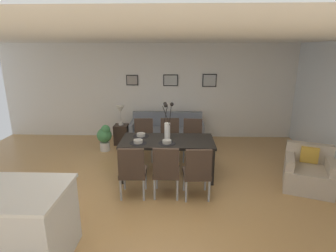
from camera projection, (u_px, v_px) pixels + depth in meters
ground_plane at (155, 192)px, 4.79m from camera, size 9.00×9.00×0.00m
back_wall_panel at (164, 91)px, 7.55m from camera, size 9.00×0.10×2.60m
ceiling_panel at (154, 36)px, 4.45m from camera, size 9.00×7.20×0.08m
dining_table at (167, 144)px, 5.26m from camera, size 1.80×0.90×0.74m
dining_chair_near_left at (132, 169)px, 4.49m from camera, size 0.45×0.45×0.92m
dining_chair_near_right at (144, 137)px, 6.12m from camera, size 0.47×0.47×0.92m
dining_chair_far_left at (166, 169)px, 4.49m from camera, size 0.45×0.45×0.92m
dining_chair_far_right at (170, 137)px, 6.15m from camera, size 0.46×0.46×0.92m
dining_chair_mid_left at (197, 171)px, 4.44m from camera, size 0.47×0.47×0.92m
dining_chair_mid_right at (193, 138)px, 6.11m from camera, size 0.46×0.46×0.92m
centerpiece_vase at (167, 126)px, 5.16m from camera, size 0.21×0.23×0.73m
placemat_near_left at (138, 143)px, 5.06m from camera, size 0.32×0.32×0.01m
bowl_near_left at (138, 141)px, 5.05m from camera, size 0.17×0.17×0.07m
placemat_near_right at (141, 136)px, 5.45m from camera, size 0.32×0.32×0.01m
bowl_near_right at (141, 134)px, 5.44m from camera, size 0.17×0.17×0.07m
placemat_far_left at (167, 143)px, 5.05m from camera, size 0.32×0.32×0.01m
bowl_far_left at (167, 141)px, 5.03m from camera, size 0.17×0.17×0.07m
sofa at (167, 133)px, 7.17m from camera, size 1.88×0.84×0.80m
side_table at (122, 134)px, 7.16m from camera, size 0.36×0.36×0.52m
table_lamp at (120, 111)px, 6.99m from camera, size 0.22×0.22×0.51m
armchair at (308, 172)px, 4.90m from camera, size 1.03×1.03×0.75m
kitchen_island at (18, 225)px, 3.14m from camera, size 1.17×0.91×0.92m
framed_picture_left at (132, 80)px, 7.43m from camera, size 0.33×0.03×0.28m
framed_picture_center at (171, 80)px, 7.39m from camera, size 0.40×0.03×0.31m
framed_picture_right at (210, 80)px, 7.36m from camera, size 0.38×0.03×0.35m
potted_plant at (105, 136)px, 6.63m from camera, size 0.36×0.36×0.67m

